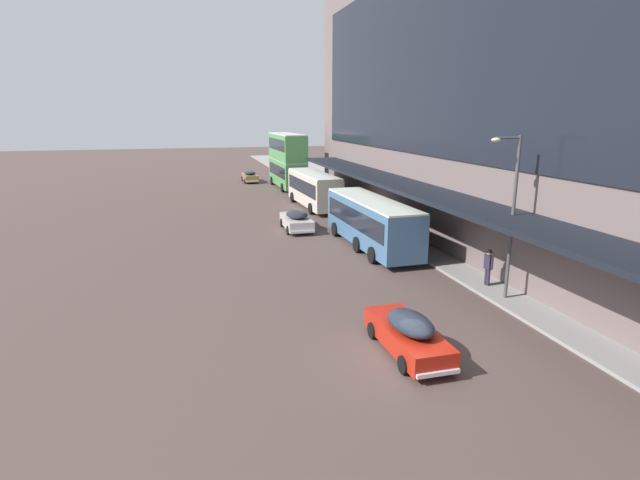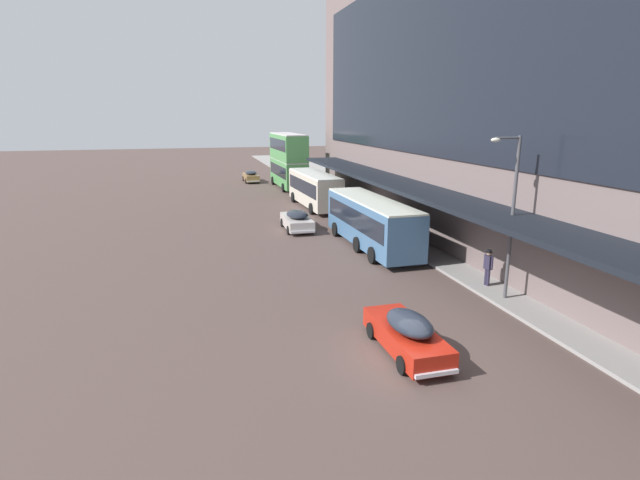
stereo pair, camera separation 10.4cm
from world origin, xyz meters
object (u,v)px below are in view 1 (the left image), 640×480
Objects in this scene: transit_bus_kerbside_rear at (371,220)px; street_lamp at (511,207)px; transit_bus_kerbside_far at (314,188)px; sedan_second_near at (297,220)px; sedan_oncoming_front at (250,176)px; sedan_lead_mid at (408,333)px; transit_bus_kerbside_front at (287,159)px; pedestrian_at_kerb at (488,266)px.

transit_bus_kerbside_rear is 1.46× the size of street_lamp.
sedan_second_near is (-3.61, -8.78, -1.10)m from transit_bus_kerbside_far.
sedan_second_near is at bearing 119.58° from transit_bus_kerbside_rear.
sedan_oncoming_front is 28.48m from sedan_second_near.
sedan_second_near is 20.68m from sedan_lead_mid.
sedan_oncoming_front is 46.00m from street_lamp.
transit_bus_kerbside_front is 22.46m from sedan_second_near.
pedestrian_at_kerb is at bearing -67.01° from sedan_second_near.
street_lamp is at bearing -70.15° from sedan_second_near.
transit_bus_kerbside_front is 1.34× the size of street_lamp.
transit_bus_kerbside_rear is 1.08× the size of transit_bus_kerbside_far.
transit_bus_kerbside_front is 39.05m from street_lamp.
transit_bus_kerbside_front reaches higher than pedestrian_at_kerb.
street_lamp reaches higher than sedan_lead_mid.
transit_bus_kerbside_far is 2.10× the size of sedan_lead_mid.
sedan_lead_mid is 8.79m from pedestrian_at_kerb.
street_lamp reaches higher than transit_bus_kerbside_rear.
street_lamp is (5.98, -45.46, 3.72)m from sedan_oncoming_front.
transit_bus_kerbside_far is 20.03m from sedan_oncoming_front.
transit_bus_kerbside_far reaches higher than sedan_second_near.
sedan_lead_mid is at bearing -97.79° from transit_bus_kerbside_far.
sedan_second_near is 18.43m from street_lamp.
transit_bus_kerbside_far is at bearing 96.77° from pedestrian_at_kerb.
transit_bus_kerbside_rear reaches higher than sedan_lead_mid.
sedan_second_near is at bearing 112.99° from pedestrian_at_kerb.
street_lamp is at bearing -86.56° from transit_bus_kerbside_front.
transit_bus_kerbside_rear reaches higher than sedan_second_near.
sedan_oncoming_front is 0.96× the size of sedan_lead_mid.
sedan_second_near is 0.98× the size of sedan_lead_mid.
street_lamp is (2.34, -38.96, 1.06)m from transit_bus_kerbside_front.
transit_bus_kerbside_rear is 14.95m from sedan_lead_mid.
pedestrian_at_kerb is (2.88, -8.91, -0.67)m from transit_bus_kerbside_rear.
sedan_oncoming_front is at bearing 95.63° from transit_bus_kerbside_rear.
transit_bus_kerbside_front is 2.11× the size of sedan_second_near.
sedan_oncoming_front is 44.15m from pedestrian_at_kerb.
transit_bus_kerbside_front is 0.91× the size of transit_bus_kerbside_rear.
street_lamp is at bearing 29.41° from sedan_lead_mid.
transit_bus_kerbside_rear is at bearing 74.44° from sedan_lead_mid.
transit_bus_kerbside_rear reaches higher than pedestrian_at_kerb.
sedan_lead_mid is 8.38m from street_lamp.
pedestrian_at_kerb is at bearing -83.23° from transit_bus_kerbside_far.
transit_bus_kerbside_far is at bearing -80.04° from sedan_oncoming_front.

